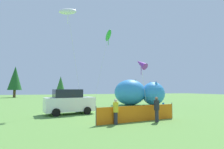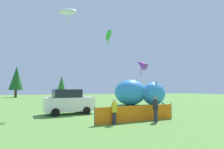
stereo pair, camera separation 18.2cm
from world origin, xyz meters
TOP-DOWN VIEW (x-y plane):
  - ground_plane at (0.00, 0.00)m, footprint 120.00×120.00m
  - parked_car at (-4.86, 1.20)m, footprint 4.51×2.59m
  - folding_chair at (4.06, -0.24)m, footprint 0.70×0.70m
  - inflatable_cat at (4.95, 7.23)m, footprint 7.24×5.09m
  - safety_fence at (-0.64, -3.91)m, footprint 6.15×0.83m
  - spectator_in_grey_shirt at (-2.42, -4.31)m, footprint 0.35×0.35m
  - spectator_in_black_shirt at (0.48, -4.43)m, footprint 0.37×0.37m
  - kite_white_ghost at (-5.02, 2.95)m, footprint 2.69×1.21m
  - kite_purple_delta at (3.46, 3.35)m, footprint 1.63×1.89m
  - kite_green_fish at (0.51, 6.87)m, footprint 2.52×2.92m
  - horizon_tree_east at (-4.37, 38.91)m, footprint 2.53×2.53m
  - horizon_tree_west at (-16.03, 36.98)m, footprint 3.46×3.46m
  - horizon_tree_mid at (20.29, 39.08)m, footprint 2.33×2.33m

SIDE VIEW (x-z plane):
  - ground_plane at x=0.00m, z-range 0.00..0.00m
  - folding_chair at x=4.06m, z-range 0.08..0.97m
  - safety_fence at x=-0.64m, z-range -0.05..1.13m
  - spectator_in_grey_shirt at x=-2.42m, z-range 0.07..1.66m
  - spectator_in_black_shirt at x=0.48m, z-range 0.08..1.75m
  - parked_car at x=-4.86m, z-range -0.02..2.16m
  - inflatable_cat at x=4.95m, z-range -0.13..3.39m
  - horizon_tree_mid at x=20.29m, z-range 0.63..6.20m
  - horizon_tree_east at x=-4.37m, z-range 0.69..6.73m
  - horizon_tree_west at x=-16.03m, z-range 0.94..9.19m
  - kite_purple_delta at x=3.46m, z-range 2.19..8.13m
  - kite_green_fish at x=0.51m, z-range 4.29..14.27m
  - kite_white_ghost at x=-5.02m, z-range 4.72..15.44m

